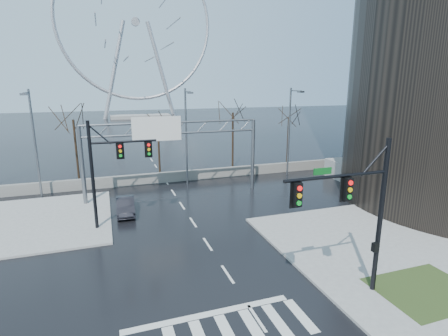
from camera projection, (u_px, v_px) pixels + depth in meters
name	position (u px, v px, depth m)	size (l,w,h in m)	color
ground	(228.00, 274.00, 19.65)	(260.00, 260.00, 0.00)	black
sidewalk_right_ext	(352.00, 235.00, 24.62)	(12.00, 10.00, 0.15)	gray
sidewalk_far	(43.00, 220.00, 27.19)	(10.00, 12.00, 0.15)	gray
grass_strip	(426.00, 290.00, 17.85)	(5.00, 4.00, 0.02)	#30431B
barrier_wall	(166.00, 177.00, 37.90)	(52.00, 0.50, 1.10)	slate
signal_mast_near	(359.00, 205.00, 16.41)	(5.52, 0.41, 8.00)	black
signal_mast_far	(108.00, 164.00, 24.89)	(4.72, 0.41, 8.00)	black
sign_gantry	(170.00, 142.00, 32.06)	(16.36, 0.40, 7.60)	slate
streetlight_left	(33.00, 136.00, 31.16)	(0.50, 2.55, 10.00)	slate
streetlight_mid	(187.00, 130.00, 35.58)	(0.50, 2.55, 10.00)	slate
streetlight_right	(291.00, 125.00, 39.37)	(0.50, 2.55, 10.00)	slate
tree_left	(74.00, 127.00, 37.00)	(3.75, 3.75, 7.50)	black
tree_center	(158.00, 130.00, 40.95)	(3.25, 3.25, 6.50)	black
tree_right	(233.00, 119.00, 42.62)	(3.90, 3.90, 7.80)	black
tree_far_right	(289.00, 123.00, 45.80)	(3.40, 3.40, 6.80)	black
ferris_wheel	(136.00, 29.00, 102.39)	(45.00, 6.00, 50.91)	gray
car	(126.00, 206.00, 28.71)	(1.41, 4.04, 1.33)	black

